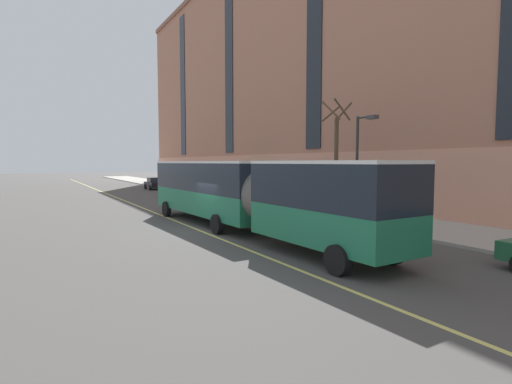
{
  "coord_description": "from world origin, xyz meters",
  "views": [
    {
      "loc": [
        -8.65,
        -19.36,
        3.6
      ],
      "look_at": [
        3.29,
        1.52,
        1.8
      ],
      "focal_mm": 28.0,
      "sensor_mm": 36.0,
      "label": 1
    }
  ],
  "objects_px": {
    "parked_car_silver_3": "(199,191)",
    "street_lamp": "(360,157)",
    "parked_car_darkgray_0": "(255,201)",
    "parked_car_black_2": "(154,184)",
    "parked_car_red_4": "(179,188)",
    "fire_hydrant": "(197,190)",
    "street_tree_mid_block": "(336,156)",
    "city_bus": "(243,191)"
  },
  "relations": [
    {
      "from": "street_lamp",
      "to": "fire_hydrant",
      "type": "relative_size",
      "value": 8.36
    },
    {
      "from": "parked_car_darkgray_0",
      "to": "fire_hydrant",
      "type": "height_order",
      "value": "parked_car_darkgray_0"
    },
    {
      "from": "fire_hydrant",
      "to": "parked_car_darkgray_0",
      "type": "bearing_deg",
      "value": -95.98
    },
    {
      "from": "parked_car_silver_3",
      "to": "street_lamp",
      "type": "distance_m",
      "value": 19.77
    },
    {
      "from": "parked_car_darkgray_0",
      "to": "parked_car_red_4",
      "type": "xyz_separation_m",
      "value": [
        -0.02,
        16.98,
        -0.0
      ]
    },
    {
      "from": "parked_car_black_2",
      "to": "street_lamp",
      "type": "xyz_separation_m",
      "value": [
        1.77,
        -35.82,
        3.12
      ]
    },
    {
      "from": "parked_car_darkgray_0",
      "to": "parked_car_black_2",
      "type": "xyz_separation_m",
      "value": [
        0.01,
        27.0,
        -0.0
      ]
    },
    {
      "from": "parked_car_black_2",
      "to": "city_bus",
      "type": "bearing_deg",
      "value": -98.25
    },
    {
      "from": "parked_car_darkgray_0",
      "to": "parked_car_silver_3",
      "type": "relative_size",
      "value": 1.01
    },
    {
      "from": "city_bus",
      "to": "street_lamp",
      "type": "distance_m",
      "value": 7.12
    },
    {
      "from": "parked_car_silver_3",
      "to": "street_tree_mid_block",
      "type": "bearing_deg",
      "value": -75.18
    },
    {
      "from": "street_lamp",
      "to": "street_tree_mid_block",
      "type": "bearing_deg",
      "value": 64.94
    },
    {
      "from": "city_bus",
      "to": "parked_car_red_4",
      "type": "bearing_deg",
      "value": 78.53
    },
    {
      "from": "parked_car_silver_3",
      "to": "parked_car_red_4",
      "type": "distance_m",
      "value": 6.38
    },
    {
      "from": "fire_hydrant",
      "to": "street_lamp",
      "type": "bearing_deg",
      "value": -89.77
    },
    {
      "from": "parked_car_darkgray_0",
      "to": "street_lamp",
      "type": "xyz_separation_m",
      "value": [
        1.78,
        -8.82,
        3.12
      ]
    },
    {
      "from": "fire_hydrant",
      "to": "parked_car_black_2",
      "type": "bearing_deg",
      "value": 98.67
    },
    {
      "from": "city_bus",
      "to": "fire_hydrant",
      "type": "xyz_separation_m",
      "value": [
        6.68,
        23.61,
        -1.63
      ]
    },
    {
      "from": "street_lamp",
      "to": "fire_hydrant",
      "type": "xyz_separation_m",
      "value": [
        -0.1,
        24.88,
        -3.41
      ]
    },
    {
      "from": "city_bus",
      "to": "parked_car_silver_3",
      "type": "height_order",
      "value": "city_bus"
    },
    {
      "from": "street_lamp",
      "to": "fire_hydrant",
      "type": "height_order",
      "value": "street_lamp"
    },
    {
      "from": "parked_car_black_2",
      "to": "fire_hydrant",
      "type": "height_order",
      "value": "parked_car_black_2"
    },
    {
      "from": "parked_car_black_2",
      "to": "fire_hydrant",
      "type": "xyz_separation_m",
      "value": [
        1.67,
        -10.93,
        -0.29
      ]
    },
    {
      "from": "parked_car_red_4",
      "to": "fire_hydrant",
      "type": "height_order",
      "value": "parked_car_red_4"
    },
    {
      "from": "street_tree_mid_block",
      "to": "city_bus",
      "type": "bearing_deg",
      "value": -160.73
    },
    {
      "from": "city_bus",
      "to": "street_tree_mid_block",
      "type": "relative_size",
      "value": 2.58
    },
    {
      "from": "parked_car_black_2",
      "to": "parked_car_silver_3",
      "type": "relative_size",
      "value": 0.92
    },
    {
      "from": "parked_car_black_2",
      "to": "parked_car_red_4",
      "type": "relative_size",
      "value": 0.96
    },
    {
      "from": "parked_car_black_2",
      "to": "parked_car_red_4",
      "type": "height_order",
      "value": "same"
    },
    {
      "from": "parked_car_darkgray_0",
      "to": "street_tree_mid_block",
      "type": "height_order",
      "value": "street_tree_mid_block"
    },
    {
      "from": "parked_car_darkgray_0",
      "to": "parked_car_black_2",
      "type": "relative_size",
      "value": 1.09
    },
    {
      "from": "city_bus",
      "to": "street_lamp",
      "type": "height_order",
      "value": "street_lamp"
    },
    {
      "from": "street_lamp",
      "to": "fire_hydrant",
      "type": "distance_m",
      "value": 25.12
    },
    {
      "from": "parked_car_darkgray_0",
      "to": "street_lamp",
      "type": "distance_m",
      "value": 9.53
    },
    {
      "from": "parked_car_darkgray_0",
      "to": "parked_car_silver_3",
      "type": "height_order",
      "value": "same"
    },
    {
      "from": "parked_car_silver_3",
      "to": "street_lamp",
      "type": "xyz_separation_m",
      "value": [
        1.95,
        -19.42,
        3.12
      ]
    },
    {
      "from": "street_tree_mid_block",
      "to": "fire_hydrant",
      "type": "bearing_deg",
      "value": 95.94
    },
    {
      "from": "city_bus",
      "to": "street_tree_mid_block",
      "type": "height_order",
      "value": "street_tree_mid_block"
    },
    {
      "from": "parked_car_silver_3",
      "to": "fire_hydrant",
      "type": "height_order",
      "value": "parked_car_silver_3"
    },
    {
      "from": "parked_car_darkgray_0",
      "to": "fire_hydrant",
      "type": "distance_m",
      "value": 16.15
    },
    {
      "from": "parked_car_red_4",
      "to": "parked_car_silver_3",
      "type": "bearing_deg",
      "value": -91.32
    },
    {
      "from": "parked_car_darkgray_0",
      "to": "street_lamp",
      "type": "height_order",
      "value": "street_lamp"
    }
  ]
}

